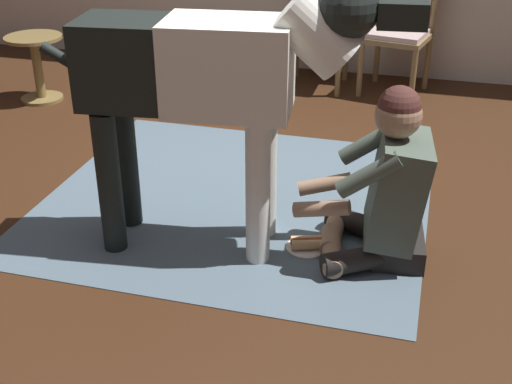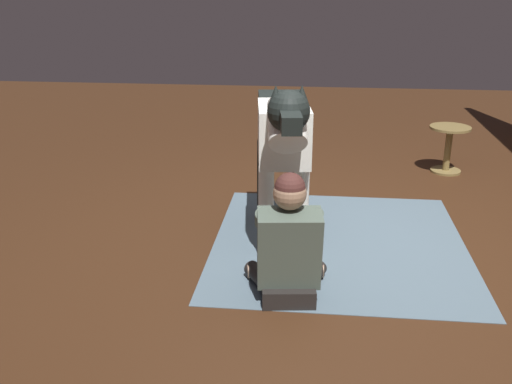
{
  "view_description": "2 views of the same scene",
  "coord_description": "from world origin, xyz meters",
  "px_view_note": "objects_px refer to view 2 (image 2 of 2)",
  "views": [
    {
      "loc": [
        0.98,
        -3.13,
        1.8
      ],
      "look_at": [
        0.27,
        -0.52,
        0.4
      ],
      "focal_mm": 47.8,
      "sensor_mm": 36.0,
      "label": 1
    },
    {
      "loc": [
        4.23,
        -0.11,
        1.98
      ],
      "look_at": [
        0.16,
        -0.54,
        0.47
      ],
      "focal_mm": 41.08,
      "sensor_mm": 36.0,
      "label": 2
    }
  ],
  "objects_px": {
    "large_dog": "(283,137)",
    "round_side_table": "(448,145)",
    "hot_dog_on_plate": "(284,266)",
    "person_sitting_on_floor": "(288,247)"
  },
  "relations": [
    {
      "from": "large_dog",
      "to": "hot_dog_on_plate",
      "type": "height_order",
      "value": "large_dog"
    },
    {
      "from": "large_dog",
      "to": "hot_dog_on_plate",
      "type": "xyz_separation_m",
      "value": [
        0.44,
        0.05,
        -0.84
      ]
    },
    {
      "from": "round_side_table",
      "to": "person_sitting_on_floor",
      "type": "bearing_deg",
      "value": -29.21
    },
    {
      "from": "person_sitting_on_floor",
      "to": "hot_dog_on_plate",
      "type": "relative_size",
      "value": 4.22
    },
    {
      "from": "large_dog",
      "to": "round_side_table",
      "type": "relative_size",
      "value": 3.41
    },
    {
      "from": "person_sitting_on_floor",
      "to": "round_side_table",
      "type": "bearing_deg",
      "value": 150.79
    },
    {
      "from": "large_dog",
      "to": "round_side_table",
      "type": "bearing_deg",
      "value": 140.29
    },
    {
      "from": "round_side_table",
      "to": "hot_dog_on_plate",
      "type": "bearing_deg",
      "value": -33.38
    },
    {
      "from": "person_sitting_on_floor",
      "to": "large_dog",
      "type": "xyz_separation_m",
      "value": [
        -0.79,
        -0.09,
        0.52
      ]
    },
    {
      "from": "large_dog",
      "to": "hot_dog_on_plate",
      "type": "bearing_deg",
      "value": 6.73
    }
  ]
}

